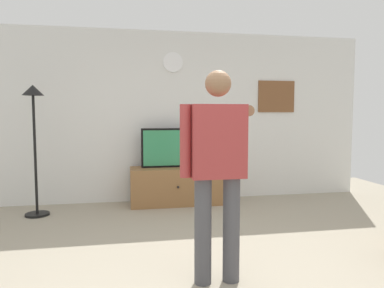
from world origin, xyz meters
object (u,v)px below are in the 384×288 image
Objects in this scene: tv_stand at (176,186)px; framed_picture at (276,97)px; television at (175,148)px; wall_clock at (173,62)px; floor_lamp at (34,123)px; person_standing_nearer_lamp at (217,163)px.

framed_picture reaches higher than tv_stand.
television is (0.00, 0.05, 0.59)m from tv_stand.
floor_lamp is at bearing -163.74° from wall_clock.
floor_lamp is at bearing -171.16° from framed_picture.
television is 1.36m from wall_clock.
television is at bearing -90.00° from wall_clock.
floor_lamp is (-1.96, -0.57, -0.93)m from wall_clock.
floor_lamp is 1.03× the size of person_standing_nearer_lamp.
person_standing_nearer_lamp is at bearing -121.25° from framed_picture.
floor_lamp is (-1.96, -0.28, 0.99)m from tv_stand.
tv_stand is 2.26m from framed_picture.
television is at bearing 9.52° from floor_lamp.
framed_picture is 3.78m from floor_lamp.
floor_lamp is at bearing -171.80° from tv_stand.
tv_stand is 0.78× the size of floor_lamp.
tv_stand is 2.18× the size of framed_picture.
television is at bearing 90.00° from tv_stand.
framed_picture is 0.36× the size of floor_lamp.
framed_picture is at bearing 8.08° from television.
floor_lamp reaches higher than person_standing_nearer_lamp.
television is 2.03m from floor_lamp.
floor_lamp is (-3.72, -0.58, -0.41)m from framed_picture.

